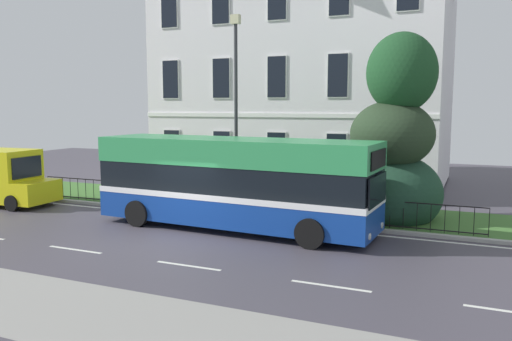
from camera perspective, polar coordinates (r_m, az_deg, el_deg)
The scene contains 6 objects.
ground_plane at distance 17.54m, azimuth -8.79°, elevation -7.34°, with size 60.00×56.00×0.18m.
georgian_townhouse at distance 29.79m, azimuth 5.92°, elevation 12.43°, with size 15.21×10.24×13.90m.
iron_verge_railing at distance 20.43m, azimuth -3.12°, elevation -3.36°, with size 18.95×0.04×0.97m.
evergreen_tree at distance 19.79m, azimuth 15.15°, elevation 2.24°, with size 3.65×3.65×7.42m.
single_decker_bus at distance 18.12m, azimuth -2.44°, elevation -1.27°, with size 10.27×3.13×3.22m.
street_lamp_post at distance 20.70m, azimuth -2.24°, elevation 7.63°, with size 0.36×0.24×7.79m.
Camera 1 is at (9.13, -13.55, 4.35)m, focal length 36.01 mm.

